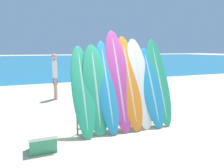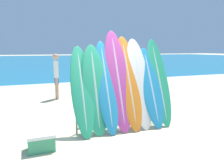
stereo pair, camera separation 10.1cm
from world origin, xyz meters
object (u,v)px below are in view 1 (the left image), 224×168
surfboard_slot_7 (159,81)px  surfboard_slot_1 (96,89)px  person_mid_beach (115,72)px  cooler_box (43,142)px  surfboard_slot_5 (139,82)px  person_far_left (104,70)px  surfboard_slot_3 (118,80)px  surfboard_slot_0 (83,91)px  person_near_water (55,75)px  surfboard_rack (124,107)px  surfboard_slot_6 (151,87)px  surfboard_slot_2 (107,86)px  surfboard_slot_4 (129,82)px

surfboard_slot_7 → surfboard_slot_1: bearing=-178.6°
person_mid_beach → cooler_box: (-3.35, -4.32, -0.81)m
surfboard_slot_5 → person_far_left: size_ratio=1.30×
surfboard_slot_3 → cooler_box: (-1.86, -0.62, -1.04)m
surfboard_slot_0 → surfboard_slot_5: 1.48m
surfboard_slot_3 → person_near_water: size_ratio=1.36×
surfboard_rack → person_far_left: size_ratio=1.41×
person_mid_beach → surfboard_slot_3: bearing=-32.3°
surfboard_slot_3 → surfboard_slot_7: size_ratio=1.09×
person_mid_beach → person_far_left: 1.58m
surfboard_slot_6 → cooler_box: bearing=-168.9°
surfboard_rack → person_far_left: bearing=75.0°
surfboard_slot_3 → surfboard_slot_0: bearing=-175.8°
surfboard_slot_1 → surfboard_slot_2: bearing=3.2°
surfboard_slot_2 → person_near_water: size_ratio=1.21×
surfboard_slot_1 → cooler_box: bearing=-156.5°
surfboard_slot_0 → person_near_water: bearing=91.4°
surfboard_rack → person_near_water: bearing=106.3°
surfboard_slot_2 → person_far_left: (1.88, 5.33, -0.14)m
surfboard_slot_2 → person_mid_beach: (1.80, 3.76, -0.10)m
surfboard_slot_0 → surfboard_slot_3: (0.91, 0.07, 0.19)m
surfboard_slot_2 → cooler_box: (-1.55, -0.57, -0.90)m
surfboard_slot_2 → surfboard_slot_3: size_ratio=0.89×
surfboard_rack → surfboard_slot_2: (-0.45, 0.02, 0.56)m
surfboard_rack → person_mid_beach: size_ratio=1.35×
surfboard_slot_3 → surfboard_slot_5: size_ratio=1.09×
surfboard_slot_0 → cooler_box: bearing=-150.0°
cooler_box → surfboard_slot_5: bearing=13.6°
surfboard_slot_1 → person_far_left: size_ratio=1.21×
surfboard_slot_3 → person_mid_beach: (1.48, 3.70, -0.23)m
surfboard_slot_7 → person_mid_beach: bearing=85.0°
surfboard_slot_0 → surfboard_slot_4: (1.19, 0.05, 0.13)m
surfboard_slot_3 → surfboard_slot_1: bearing=-173.6°
surfboard_slot_2 → surfboard_slot_4: (0.60, 0.03, 0.07)m
surfboard_rack → surfboard_slot_2: size_ratio=1.12×
surfboard_slot_6 → person_mid_beach: bearing=81.0°
surfboard_slot_6 → surfboard_slot_0: bearing=179.5°
surfboard_slot_4 → person_far_left: 5.46m
surfboard_slot_1 → person_mid_beach: size_ratio=1.15×
surfboard_rack → surfboard_slot_6: 0.89m
surfboard_slot_7 → person_mid_beach: 3.74m
person_mid_beach → cooler_box: person_mid_beach is taller
surfboard_slot_7 → person_far_left: 5.33m
surfboard_slot_7 → person_far_left: (0.40, 5.31, -0.18)m
surfboard_slot_2 → surfboard_slot_4: size_ratio=0.94×
person_mid_beach → surfboard_slot_6: bearing=-19.5°
surfboard_slot_4 → surfboard_slot_3: bearing=176.1°
surfboard_rack → surfboard_slot_1: surfboard_slot_1 is taller
surfboard_slot_6 → person_near_water: surfboard_slot_6 is taller
surfboard_slot_4 → surfboard_slot_0: bearing=-177.8°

